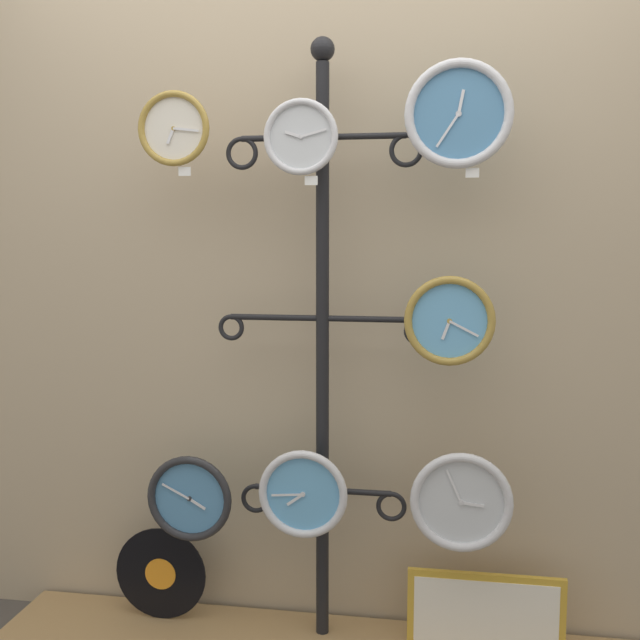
% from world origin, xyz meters
% --- Properties ---
extents(shop_wall, '(4.40, 0.04, 2.80)m').
position_xyz_m(shop_wall, '(0.00, 0.57, 1.40)').
color(shop_wall, tan).
rests_on(shop_wall, ground_plane).
extents(display_stand, '(0.71, 0.38, 2.03)m').
position_xyz_m(display_stand, '(-0.00, 0.41, 0.74)').
color(display_stand, black).
rests_on(display_stand, ground_plane).
extents(clock_top_left, '(0.24, 0.04, 0.24)m').
position_xyz_m(clock_top_left, '(-0.46, 0.31, 1.75)').
color(clock_top_left, silver).
extents(clock_top_center, '(0.23, 0.04, 0.23)m').
position_xyz_m(clock_top_center, '(-0.05, 0.30, 1.71)').
color(clock_top_center, silver).
extents(clock_top_right, '(0.32, 0.04, 0.32)m').
position_xyz_m(clock_top_right, '(0.42, 0.31, 1.77)').
color(clock_top_right, '#4C84B2').
extents(clock_middle_right, '(0.28, 0.04, 0.28)m').
position_xyz_m(clock_middle_right, '(0.41, 0.33, 1.15)').
color(clock_middle_right, '#60A8DB').
extents(clock_bottom_left, '(0.29, 0.04, 0.29)m').
position_xyz_m(clock_bottom_left, '(-0.43, 0.32, 0.54)').
color(clock_bottom_left, '#4C84B2').
extents(clock_bottom_center, '(0.29, 0.04, 0.29)m').
position_xyz_m(clock_bottom_center, '(-0.04, 0.29, 0.59)').
color(clock_bottom_center, '#60A8DB').
extents(clock_bottom_right, '(0.32, 0.04, 0.32)m').
position_xyz_m(clock_bottom_right, '(0.46, 0.30, 0.59)').
color(clock_bottom_right, silver).
extents(vinyl_record, '(0.33, 0.01, 0.33)m').
position_xyz_m(vinyl_record, '(-0.58, 0.41, 0.23)').
color(vinyl_record, black).
rests_on(vinyl_record, low_shelf).
extents(picture_frame, '(0.51, 0.02, 0.26)m').
position_xyz_m(picture_frame, '(0.54, 0.38, 0.19)').
color(picture_frame, gold).
rests_on(picture_frame, low_shelf).
extents(price_tag_upper, '(0.04, 0.00, 0.03)m').
position_xyz_m(price_tag_upper, '(-0.43, 0.31, 1.61)').
color(price_tag_upper, white).
extents(price_tag_mid, '(0.04, 0.00, 0.03)m').
position_xyz_m(price_tag_mid, '(-0.02, 0.30, 1.58)').
color(price_tag_mid, white).
extents(price_tag_lower, '(0.04, 0.00, 0.03)m').
position_xyz_m(price_tag_lower, '(0.47, 0.31, 1.60)').
color(price_tag_lower, white).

